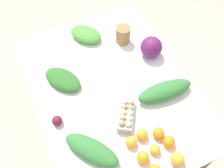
{
  "coord_description": "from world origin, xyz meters",
  "views": [
    {
      "loc": [
        0.88,
        -0.39,
        2.17
      ],
      "look_at": [
        0.0,
        0.0,
        0.75
      ],
      "focal_mm": 40.0,
      "sensor_mm": 36.0,
      "label": 1
    }
  ],
  "objects_px": {
    "egg_carton": "(126,114)",
    "greens_bunch_chard": "(86,34)",
    "orange_3": "(159,133)",
    "orange_6": "(177,159)",
    "greens_bunch_scallion": "(165,91)",
    "orange_7": "(131,142)",
    "greens_bunch_kale": "(63,79)",
    "orange_0": "(142,135)",
    "orange_5": "(143,157)",
    "greens_bunch_dandelion": "(92,150)",
    "orange_2": "(169,142)",
    "beet_root": "(57,121)",
    "orange_1": "(155,149)",
    "paper_bag": "(123,35)",
    "cabbage_purple": "(151,47)"
  },
  "relations": [
    {
      "from": "orange_5",
      "to": "orange_2",
      "type": "bearing_deg",
      "value": 95.6
    },
    {
      "from": "greens_bunch_dandelion",
      "to": "orange_2",
      "type": "bearing_deg",
      "value": 72.07
    },
    {
      "from": "cabbage_purple",
      "to": "greens_bunch_chard",
      "type": "relative_size",
      "value": 0.62
    },
    {
      "from": "beet_root",
      "to": "orange_1",
      "type": "height_order",
      "value": "same"
    },
    {
      "from": "greens_bunch_chard",
      "to": "orange_5",
      "type": "relative_size",
      "value": 3.59
    },
    {
      "from": "orange_0",
      "to": "orange_6",
      "type": "xyz_separation_m",
      "value": [
        0.21,
        0.11,
        0.01
      ]
    },
    {
      "from": "egg_carton",
      "to": "greens_bunch_scallion",
      "type": "bearing_deg",
      "value": 131.0
    },
    {
      "from": "greens_bunch_kale",
      "to": "orange_0",
      "type": "relative_size",
      "value": 3.96
    },
    {
      "from": "orange_6",
      "to": "beet_root",
      "type": "bearing_deg",
      "value": -132.82
    },
    {
      "from": "greens_bunch_chard",
      "to": "orange_1",
      "type": "xyz_separation_m",
      "value": [
        1.03,
        0.03,
        -0.01
      ]
    },
    {
      "from": "greens_bunch_chard",
      "to": "greens_bunch_scallion",
      "type": "bearing_deg",
      "value": 21.93
    },
    {
      "from": "greens_bunch_chard",
      "to": "orange_0",
      "type": "distance_m",
      "value": 0.92
    },
    {
      "from": "orange_6",
      "to": "paper_bag",
      "type": "bearing_deg",
      "value": 172.57
    },
    {
      "from": "orange_0",
      "to": "orange_6",
      "type": "relative_size",
      "value": 0.87
    },
    {
      "from": "cabbage_purple",
      "to": "orange_3",
      "type": "xyz_separation_m",
      "value": [
        0.59,
        -0.28,
        -0.04
      ]
    },
    {
      "from": "beet_root",
      "to": "orange_6",
      "type": "height_order",
      "value": "orange_6"
    },
    {
      "from": "greens_bunch_chard",
      "to": "greens_bunch_kale",
      "type": "bearing_deg",
      "value": -41.78
    },
    {
      "from": "cabbage_purple",
      "to": "orange_3",
      "type": "distance_m",
      "value": 0.66
    },
    {
      "from": "greens_bunch_kale",
      "to": "greens_bunch_dandelion",
      "type": "bearing_deg",
      "value": -0.22
    },
    {
      "from": "orange_3",
      "to": "greens_bunch_dandelion",
      "type": "bearing_deg",
      "value": -99.59
    },
    {
      "from": "orange_2",
      "to": "orange_6",
      "type": "height_order",
      "value": "orange_6"
    },
    {
      "from": "paper_bag",
      "to": "orange_7",
      "type": "relative_size",
      "value": 1.96
    },
    {
      "from": "cabbage_purple",
      "to": "orange_1",
      "type": "distance_m",
      "value": 0.75
    },
    {
      "from": "greens_bunch_scallion",
      "to": "orange_7",
      "type": "xyz_separation_m",
      "value": [
        0.22,
        -0.36,
        -0.01
      ]
    },
    {
      "from": "orange_0",
      "to": "orange_7",
      "type": "distance_m",
      "value": 0.08
    },
    {
      "from": "greens_bunch_chard",
      "to": "orange_3",
      "type": "relative_size",
      "value": 3.54
    },
    {
      "from": "greens_bunch_kale",
      "to": "orange_0",
      "type": "bearing_deg",
      "value": 27.83
    },
    {
      "from": "egg_carton",
      "to": "greens_bunch_scallion",
      "type": "height_order",
      "value": "greens_bunch_scallion"
    },
    {
      "from": "orange_2",
      "to": "orange_7",
      "type": "bearing_deg",
      "value": -114.08
    },
    {
      "from": "egg_carton",
      "to": "greens_bunch_scallion",
      "type": "relative_size",
      "value": 0.61
    },
    {
      "from": "orange_6",
      "to": "greens_bunch_kale",
      "type": "bearing_deg",
      "value": -152.1
    },
    {
      "from": "greens_bunch_chard",
      "to": "orange_2",
      "type": "relative_size",
      "value": 3.56
    },
    {
      "from": "orange_0",
      "to": "orange_1",
      "type": "height_order",
      "value": "orange_0"
    },
    {
      "from": "cabbage_purple",
      "to": "orange_3",
      "type": "relative_size",
      "value": 2.18
    },
    {
      "from": "greens_bunch_kale",
      "to": "beet_root",
      "type": "xyz_separation_m",
      "value": [
        0.29,
        -0.13,
        -0.0
      ]
    },
    {
      "from": "orange_0",
      "to": "orange_7",
      "type": "bearing_deg",
      "value": -79.56
    },
    {
      "from": "orange_0",
      "to": "orange_3",
      "type": "distance_m",
      "value": 0.1
    },
    {
      "from": "greens_bunch_dandelion",
      "to": "orange_1",
      "type": "relative_size",
      "value": 5.4
    },
    {
      "from": "greens_bunch_kale",
      "to": "orange_6",
      "type": "relative_size",
      "value": 3.46
    },
    {
      "from": "orange_0",
      "to": "orange_5",
      "type": "distance_m",
      "value": 0.14
    },
    {
      "from": "greens_bunch_scallion",
      "to": "orange_0",
      "type": "xyz_separation_m",
      "value": [
        0.21,
        -0.28,
        -0.01
      ]
    },
    {
      "from": "egg_carton",
      "to": "orange_3",
      "type": "relative_size",
      "value": 3.22
    },
    {
      "from": "greens_bunch_chard",
      "to": "orange_0",
      "type": "height_order",
      "value": "greens_bunch_chard"
    },
    {
      "from": "egg_carton",
      "to": "greens_bunch_chard",
      "type": "bearing_deg",
      "value": -149.86
    },
    {
      "from": "greens_bunch_kale",
      "to": "greens_bunch_dandelion",
      "type": "relative_size",
      "value": 0.81
    },
    {
      "from": "greens_bunch_dandelion",
      "to": "orange_7",
      "type": "height_order",
      "value": "greens_bunch_dandelion"
    },
    {
      "from": "egg_carton",
      "to": "orange_6",
      "type": "xyz_separation_m",
      "value": [
        0.37,
        0.14,
        -0.0
      ]
    },
    {
      "from": "orange_0",
      "to": "orange_5",
      "type": "relative_size",
      "value": 0.98
    },
    {
      "from": "orange_7",
      "to": "beet_root",
      "type": "bearing_deg",
      "value": -131.15
    },
    {
      "from": "greens_bunch_scallion",
      "to": "orange_3",
      "type": "relative_size",
      "value": 5.26
    }
  ]
}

